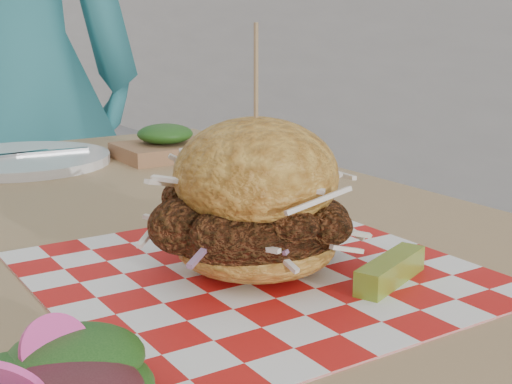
# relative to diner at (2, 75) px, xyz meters

# --- Properties ---
(diner) EXTENTS (0.73, 0.62, 1.70)m
(diner) POSITION_rel_diner_xyz_m (0.00, 0.00, 0.00)
(diner) COLOR teal
(diner) RESTS_ON ground
(patio_table) EXTENTS (0.80, 1.20, 0.75)m
(patio_table) POSITION_rel_diner_xyz_m (-0.11, -0.95, -0.18)
(patio_table) COLOR tan
(patio_table) RESTS_ON ground
(paper_liner) EXTENTS (0.36, 0.36, 0.00)m
(paper_liner) POSITION_rel_diner_xyz_m (-0.07, -1.14, -0.10)
(paper_liner) COLOR red
(paper_liner) RESTS_ON patio_table
(sandwich) EXTENTS (0.19, 0.19, 0.22)m
(sandwich) POSITION_rel_diner_xyz_m (-0.07, -1.14, -0.04)
(sandwich) COLOR gold
(sandwich) RESTS_ON paper_liner
(pickle_spear) EXTENTS (0.10, 0.06, 0.02)m
(pickle_spear) POSITION_rel_diner_xyz_m (0.01, -1.23, -0.09)
(pickle_spear) COLOR olive
(pickle_spear) RESTS_ON paper_liner
(place_setting) EXTENTS (0.27, 0.27, 0.02)m
(place_setting) POSITION_rel_diner_xyz_m (-0.11, -0.53, -0.09)
(place_setting) COLOR white
(place_setting) RESTS_ON patio_table
(kraft_tray) EXTENTS (0.15, 0.12, 0.06)m
(kraft_tray) POSITION_rel_diner_xyz_m (0.10, -0.61, -0.08)
(kraft_tray) COLOR #936542
(kraft_tray) RESTS_ON patio_table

